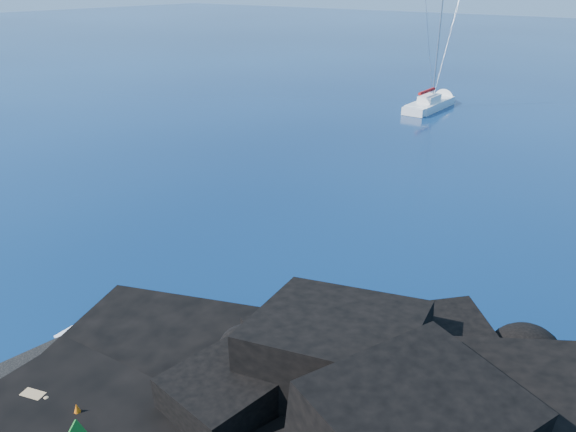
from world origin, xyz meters
name	(u,v)px	position (x,y,z in m)	size (l,w,h in m)	color
beach	(87,419)	(4.50, 0.50, 0.00)	(8.50, 6.00, 0.70)	black
surf_foam	(204,354)	(5.00, 5.00, 0.00)	(10.00, 8.00, 0.06)	white
sailboat	(430,109)	(-5.84, 47.87, 0.00)	(2.37, 11.30, 11.85)	white
towel	(34,400)	(2.87, -0.23, 0.37)	(1.73, 0.82, 0.05)	white
sunbather	(33,396)	(2.87, -0.23, 0.53)	(1.64, 0.50, 0.27)	tan
marker_cone	(78,412)	(4.66, 0.17, 0.64)	(0.38, 0.38, 0.58)	orange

